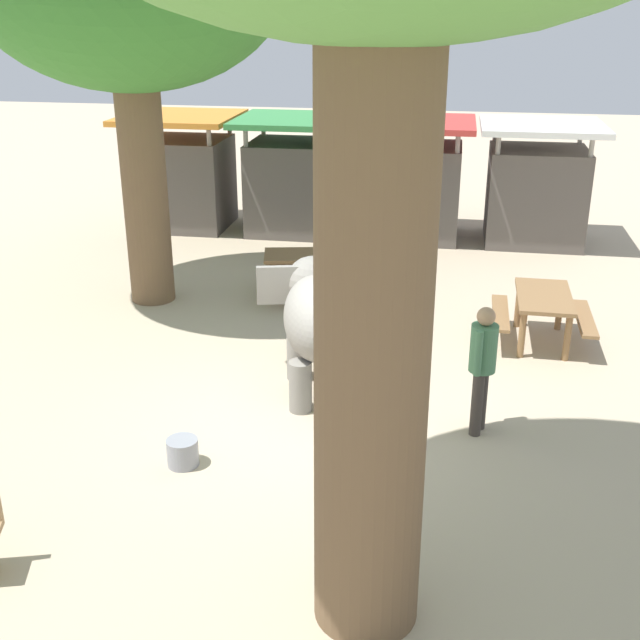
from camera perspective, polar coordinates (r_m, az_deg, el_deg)
The scene contains 10 objects.
ground_plane at distance 10.14m, azimuth -1.64°, elevation -7.06°, with size 60.00×60.00×0.00m, color #BAA88C.
elephant at distance 10.56m, azimuth -0.32°, elevation 0.31°, with size 1.60×2.32×1.60m.
person_handler at distance 9.63m, azimuth 11.51°, elevation -2.86°, with size 0.32×0.49×1.62m.
picnic_table_near at distance 14.03m, azimuth -0.90°, elevation 4.00°, with size 1.77×1.75×0.78m.
picnic_table_far at distance 12.54m, azimuth 15.63°, elevation 0.92°, with size 1.50×1.52×0.78m.
market_stall_orange at distance 18.71m, azimuth -9.70°, elevation 10.03°, with size 2.50×2.50×2.52m.
market_stall_green at distance 18.04m, azimuth -1.74°, elevation 9.89°, with size 2.50×2.50×2.52m.
market_stall_red at distance 17.72m, azimuth 6.65°, elevation 9.53°, with size 2.50×2.50×2.52m.
market_stall_white at distance 17.79m, azimuth 15.13°, elevation 8.97°, with size 2.50×2.50×2.52m.
feed_bucket at distance 9.27m, azimuth -9.76°, elevation -9.27°, with size 0.36×0.36×0.32m, color gray.
Camera 1 is at (1.75, -8.69, 4.93)m, focal length 44.88 mm.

